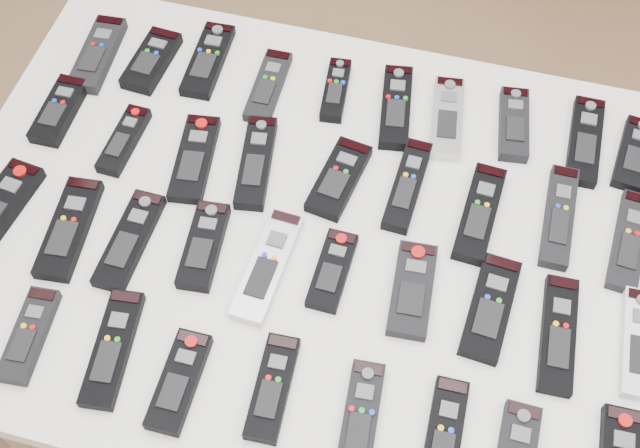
% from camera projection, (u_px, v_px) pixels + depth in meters
% --- Properties ---
extents(ground, '(4.00, 4.00, 0.00)m').
position_uv_depth(ground, '(376.00, 390.00, 1.98)').
color(ground, olive).
rests_on(ground, ground).
extents(table, '(1.25, 0.88, 0.78)m').
position_uv_depth(table, '(320.00, 248.00, 1.36)').
color(table, white).
rests_on(table, ground).
extents(remote_0, '(0.07, 0.18, 0.02)m').
position_uv_depth(remote_0, '(98.00, 54.00, 1.51)').
color(remote_0, black).
rests_on(remote_0, table).
extents(remote_1, '(0.07, 0.15, 0.02)m').
position_uv_depth(remote_1, '(152.00, 61.00, 1.50)').
color(remote_1, black).
rests_on(remote_1, table).
extents(remote_2, '(0.06, 0.18, 0.02)m').
position_uv_depth(remote_2, '(208.00, 60.00, 1.50)').
color(remote_2, black).
rests_on(remote_2, table).
extents(remote_3, '(0.05, 0.17, 0.02)m').
position_uv_depth(remote_3, '(268.00, 86.00, 1.47)').
color(remote_3, black).
rests_on(remote_3, table).
extents(remote_4, '(0.05, 0.14, 0.02)m').
position_uv_depth(remote_4, '(336.00, 90.00, 1.46)').
color(remote_4, black).
rests_on(remote_4, table).
extents(remote_5, '(0.08, 0.19, 0.02)m').
position_uv_depth(remote_5, '(396.00, 107.00, 1.44)').
color(remote_5, black).
rests_on(remote_5, table).
extents(remote_6, '(0.07, 0.18, 0.02)m').
position_uv_depth(remote_6, '(447.00, 118.00, 1.43)').
color(remote_6, '#B7B7BC').
rests_on(remote_6, table).
extents(remote_7, '(0.07, 0.16, 0.02)m').
position_uv_depth(remote_7, '(514.00, 124.00, 1.42)').
color(remote_7, black).
rests_on(remote_7, table).
extents(remote_8, '(0.05, 0.19, 0.02)m').
position_uv_depth(remote_8, '(585.00, 141.00, 1.40)').
color(remote_8, black).
rests_on(remote_8, table).
extents(remote_9, '(0.08, 0.16, 0.02)m').
position_uv_depth(remote_9, '(636.00, 154.00, 1.38)').
color(remote_9, black).
rests_on(remote_9, table).
extents(remote_10, '(0.06, 0.15, 0.02)m').
position_uv_depth(remote_10, '(59.00, 110.00, 1.43)').
color(remote_10, black).
rests_on(remote_10, table).
extents(remote_11, '(0.05, 0.15, 0.02)m').
position_uv_depth(remote_11, '(124.00, 140.00, 1.40)').
color(remote_11, black).
rests_on(remote_11, table).
extents(remote_12, '(0.08, 0.18, 0.02)m').
position_uv_depth(remote_12, '(195.00, 159.00, 1.38)').
color(remote_12, black).
rests_on(remote_12, table).
extents(remote_13, '(0.08, 0.19, 0.02)m').
position_uv_depth(remote_13, '(256.00, 162.00, 1.37)').
color(remote_13, black).
rests_on(remote_13, table).
extents(remote_14, '(0.08, 0.16, 0.02)m').
position_uv_depth(remote_14, '(339.00, 178.00, 1.36)').
color(remote_14, black).
rests_on(remote_14, table).
extents(remote_15, '(0.05, 0.18, 0.02)m').
position_uv_depth(remote_15, '(407.00, 185.00, 1.35)').
color(remote_15, black).
rests_on(remote_15, table).
extents(remote_16, '(0.06, 0.19, 0.02)m').
position_uv_depth(remote_16, '(479.00, 213.00, 1.32)').
color(remote_16, black).
rests_on(remote_16, table).
extents(remote_17, '(0.05, 0.19, 0.02)m').
position_uv_depth(remote_17, '(559.00, 217.00, 1.32)').
color(remote_17, black).
rests_on(remote_17, table).
extents(remote_18, '(0.06, 0.19, 0.02)m').
position_uv_depth(remote_18, '(629.00, 241.00, 1.29)').
color(remote_18, black).
rests_on(remote_18, table).
extents(remote_20, '(0.08, 0.19, 0.02)m').
position_uv_depth(remote_20, '(69.00, 228.00, 1.30)').
color(remote_20, black).
rests_on(remote_20, table).
extents(remote_21, '(0.06, 0.18, 0.02)m').
position_uv_depth(remote_21, '(130.00, 240.00, 1.29)').
color(remote_21, black).
rests_on(remote_21, table).
extents(remote_22, '(0.07, 0.16, 0.02)m').
position_uv_depth(remote_22, '(204.00, 246.00, 1.29)').
color(remote_22, black).
rests_on(remote_22, table).
extents(remote_23, '(0.07, 0.20, 0.02)m').
position_uv_depth(remote_23, '(268.00, 266.00, 1.27)').
color(remote_23, '#B7B7BC').
rests_on(remote_23, table).
extents(remote_24, '(0.05, 0.14, 0.02)m').
position_uv_depth(remote_24, '(332.00, 270.00, 1.26)').
color(remote_24, black).
rests_on(remote_24, table).
extents(remote_25, '(0.07, 0.16, 0.02)m').
position_uv_depth(remote_25, '(412.00, 290.00, 1.24)').
color(remote_25, black).
rests_on(remote_25, table).
extents(remote_26, '(0.07, 0.18, 0.02)m').
position_uv_depth(remote_26, '(490.00, 308.00, 1.23)').
color(remote_26, black).
rests_on(remote_26, table).
extents(remote_27, '(0.06, 0.19, 0.02)m').
position_uv_depth(remote_27, '(558.00, 334.00, 1.21)').
color(remote_27, black).
rests_on(remote_27, table).
extents(remote_28, '(0.05, 0.18, 0.02)m').
position_uv_depth(remote_28, '(638.00, 343.00, 1.20)').
color(remote_28, silver).
rests_on(remote_28, table).
extents(remote_30, '(0.06, 0.16, 0.02)m').
position_uv_depth(remote_30, '(29.00, 335.00, 1.20)').
color(remote_30, black).
rests_on(remote_30, table).
extents(remote_31, '(0.07, 0.19, 0.02)m').
position_uv_depth(remote_31, '(113.00, 348.00, 1.19)').
color(remote_31, black).
rests_on(remote_31, table).
extents(remote_32, '(0.05, 0.15, 0.02)m').
position_uv_depth(remote_32, '(179.00, 381.00, 1.16)').
color(remote_32, black).
rests_on(remote_32, table).
extents(remote_33, '(0.06, 0.16, 0.02)m').
position_uv_depth(remote_33, '(272.00, 388.00, 1.16)').
color(remote_33, black).
rests_on(remote_33, table).
extents(remote_34, '(0.06, 0.17, 0.02)m').
position_uv_depth(remote_34, '(360.00, 419.00, 1.14)').
color(remote_34, black).
rests_on(remote_34, table).
extents(remote_35, '(0.05, 0.17, 0.02)m').
position_uv_depth(remote_35, '(444.00, 439.00, 1.12)').
color(remote_35, black).
rests_on(remote_35, table).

